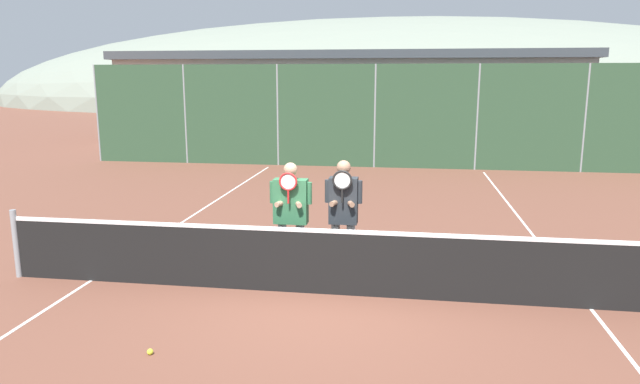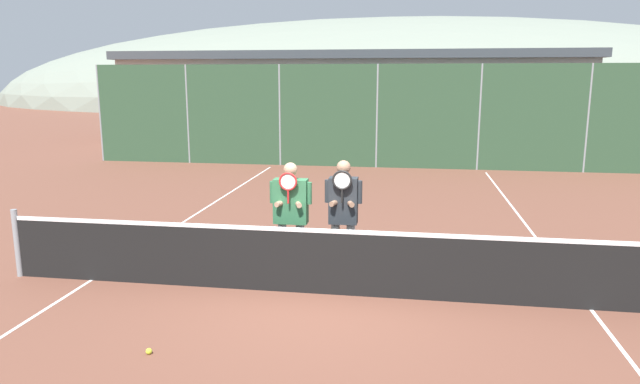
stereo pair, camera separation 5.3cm
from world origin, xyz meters
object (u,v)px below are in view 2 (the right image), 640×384
at_px(car_left_of_center, 360,132).
at_px(tennis_ball_on_court, 149,351).
at_px(player_center_left, 343,211).
at_px(car_center, 504,132).
at_px(car_far_left, 228,129).
at_px(player_leftmost, 291,210).

bearing_deg(car_left_of_center, tennis_ball_on_court, -92.79).
relative_size(player_center_left, car_center, 0.42).
bearing_deg(player_center_left, tennis_ball_on_court, -123.99).
distance_m(car_far_left, tennis_ball_on_court, 17.36).
relative_size(player_leftmost, car_far_left, 0.41).
bearing_deg(player_leftmost, tennis_ball_on_court, -111.17).
xyz_separation_m(player_center_left, car_center, (4.39, 14.01, -0.11)).
relative_size(car_far_left, tennis_ball_on_court, 62.43).
height_order(car_left_of_center, tennis_ball_on_court, car_left_of_center).
bearing_deg(player_center_left, car_left_of_center, 94.06).
relative_size(player_center_left, tennis_ball_on_court, 26.42).
distance_m(car_far_left, car_left_of_center, 5.35).
relative_size(player_leftmost, tennis_ball_on_court, 25.72).
xyz_separation_m(player_leftmost, car_center, (5.17, 14.03, -0.09)).
bearing_deg(player_center_left, car_far_left, 114.33).
distance_m(player_leftmost, car_left_of_center, 14.04).
height_order(player_center_left, car_left_of_center, player_center_left).
distance_m(player_leftmost, tennis_ball_on_court, 3.03).
xyz_separation_m(player_center_left, car_far_left, (-6.35, 14.05, -0.15)).
distance_m(car_far_left, car_center, 10.74).
distance_m(car_left_of_center, car_center, 5.38).
bearing_deg(car_far_left, car_center, -0.19).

